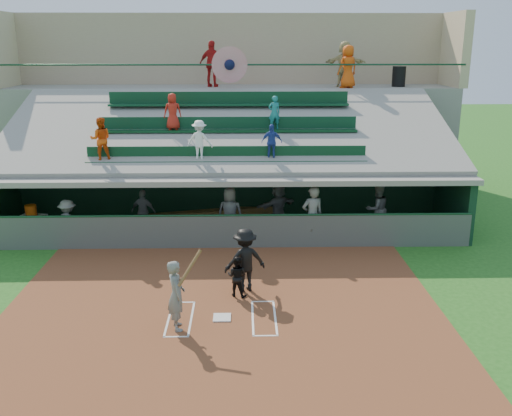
{
  "coord_description": "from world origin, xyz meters",
  "views": [
    {
      "loc": [
        0.54,
        -12.63,
        6.49
      ],
      "look_at": [
        0.91,
        3.5,
        1.8
      ],
      "focal_mm": 40.0,
      "sensor_mm": 36.0,
      "label": 1
    }
  ],
  "objects_px": {
    "home_plate": "(222,317)",
    "white_table": "(33,226)",
    "batter_at_plate": "(176,295)",
    "trash_bin": "(399,77)",
    "catcher": "(237,276)",
    "water_cooler": "(31,211)"
  },
  "relations": [
    {
      "from": "batter_at_plate",
      "to": "catcher",
      "type": "xyz_separation_m",
      "value": [
        1.39,
        1.76,
        -0.3
      ]
    },
    {
      "from": "catcher",
      "to": "water_cooler",
      "type": "bearing_deg",
      "value": -14.34
    },
    {
      "from": "catcher",
      "to": "white_table",
      "type": "bearing_deg",
      "value": -14.54
    },
    {
      "from": "water_cooler",
      "to": "catcher",
      "type": "bearing_deg",
      "value": -34.82
    },
    {
      "from": "catcher",
      "to": "white_table",
      "type": "relative_size",
      "value": 1.31
    },
    {
      "from": "home_plate",
      "to": "batter_at_plate",
      "type": "relative_size",
      "value": 0.22
    },
    {
      "from": "batter_at_plate",
      "to": "water_cooler",
      "type": "relative_size",
      "value": 5.08
    },
    {
      "from": "home_plate",
      "to": "water_cooler",
      "type": "distance_m",
      "value": 9.21
    },
    {
      "from": "batter_at_plate",
      "to": "trash_bin",
      "type": "height_order",
      "value": "trash_bin"
    },
    {
      "from": "water_cooler",
      "to": "trash_bin",
      "type": "distance_m",
      "value": 16.35
    },
    {
      "from": "white_table",
      "to": "water_cooler",
      "type": "height_order",
      "value": "water_cooler"
    },
    {
      "from": "batter_at_plate",
      "to": "catcher",
      "type": "distance_m",
      "value": 2.26
    },
    {
      "from": "trash_bin",
      "to": "home_plate",
      "type": "bearing_deg",
      "value": -119.65
    },
    {
      "from": "batter_at_plate",
      "to": "trash_bin",
      "type": "relative_size",
      "value": 2.22
    },
    {
      "from": "white_table",
      "to": "trash_bin",
      "type": "height_order",
      "value": "trash_bin"
    },
    {
      "from": "catcher",
      "to": "trash_bin",
      "type": "height_order",
      "value": "trash_bin"
    },
    {
      "from": "batter_at_plate",
      "to": "trash_bin",
      "type": "distance_m",
      "value": 16.62
    },
    {
      "from": "white_table",
      "to": "trash_bin",
      "type": "xyz_separation_m",
      "value": [
        14.23,
        6.91,
        4.63
      ]
    },
    {
      "from": "white_table",
      "to": "water_cooler",
      "type": "distance_m",
      "value": 0.56
    },
    {
      "from": "batter_at_plate",
      "to": "white_table",
      "type": "relative_size",
      "value": 2.32
    },
    {
      "from": "home_plate",
      "to": "white_table",
      "type": "height_order",
      "value": "white_table"
    },
    {
      "from": "home_plate",
      "to": "white_table",
      "type": "relative_size",
      "value": 0.51
    }
  ]
}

